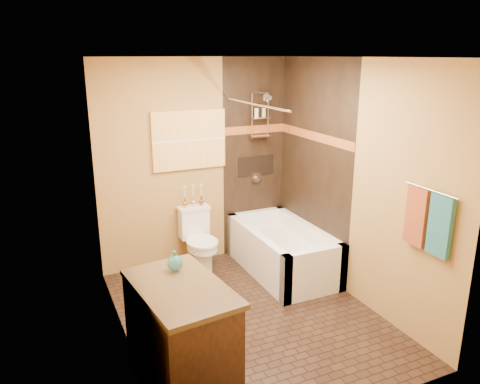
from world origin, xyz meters
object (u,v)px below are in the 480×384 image
bathtub (282,254)px  toilet (199,239)px  sunset_painting (189,140)px  vanity (181,337)px

bathtub → toilet: bearing=152.1°
sunset_painting → toilet: size_ratio=1.20×
sunset_painting → bathtub: size_ratio=0.60×
sunset_painting → vanity: size_ratio=0.85×
sunset_painting → toilet: bearing=-90.0°
bathtub → vanity: 2.28m
sunset_painting → vanity: sunset_painting is taller
bathtub → toilet: toilet is taller
toilet → vanity: vanity is taller
bathtub → vanity: bearing=-139.4°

